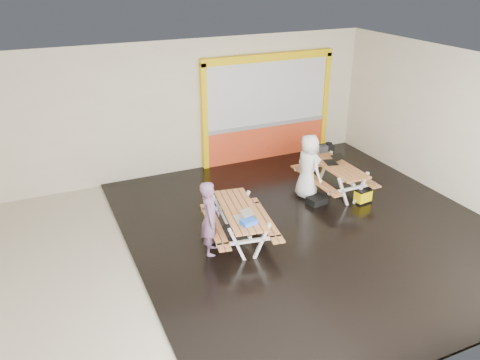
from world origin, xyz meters
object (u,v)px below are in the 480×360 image
person_left (210,218)px  blue_pouch (249,222)px  laptop_right (333,160)px  toolbox (320,149)px  picnic_table_right (334,171)px  laptop_left (243,216)px  picnic_table_left (240,217)px  backpack (328,151)px  fluke_bag (363,196)px  person_right (308,167)px  dark_case (317,200)px

person_left → blue_pouch: 0.75m
laptop_right → toolbox: bearing=83.2°
picnic_table_right → laptop_right: 0.26m
picnic_table_right → laptop_left: size_ratio=5.07×
picnic_table_left → laptop_left: 0.44m
toolbox → laptop_right: bearing=-96.8°
picnic_table_left → blue_pouch: blue_pouch is taller
picnic_table_right → toolbox: size_ratio=4.81×
backpack → fluke_bag: bearing=-94.4°
person_right → dark_case: (0.01, -0.43, -0.68)m
toolbox → person_left: bearing=-151.1°
laptop_left → dark_case: 2.72m
blue_pouch → dark_case: size_ratio=0.68×
person_left → fluke_bag: size_ratio=3.63×
picnic_table_left → dark_case: bearing=17.2°
laptop_right → backpack: (0.42, 0.83, -0.12)m
laptop_right → fluke_bag: 1.12m
laptop_left → laptop_right: size_ratio=0.79×
person_left → laptop_left: bearing=-87.3°
laptop_left → dark_case: size_ratio=0.90×
laptop_right → blue_pouch: 3.60m
dark_case → laptop_left: bearing=-155.7°
laptop_right → backpack: laptop_right is taller
person_right → laptop_right: 0.74m
fluke_bag → dark_case: bearing=159.0°
laptop_left → backpack: size_ratio=0.84×
toolbox → backpack: toolbox is taller
fluke_bag → person_right: bearing=141.2°
blue_pouch → fluke_bag: blue_pouch is taller
blue_pouch → toolbox: (3.20, 2.54, 0.07)m
picnic_table_left → fluke_bag: bearing=5.6°
person_right → fluke_bag: bearing=-135.0°
picnic_table_right → blue_pouch: size_ratio=6.68×
blue_pouch → fluke_bag: size_ratio=0.69×
fluke_bag → laptop_left: bearing=-168.5°
blue_pouch → dark_case: blue_pouch is taller
toolbox → backpack: (0.34, 0.10, -0.16)m
laptop_left → blue_pouch: laptop_left is taller
toolbox → backpack: bearing=16.1°
person_left → picnic_table_right: bearing=-49.6°
backpack → laptop_left: bearing=-145.9°
backpack → toolbox: bearing=-163.9°
picnic_table_right → laptop_right: bearing=80.8°
laptop_left → toolbox: toolbox is taller
person_left → laptop_left: 0.63m
blue_pouch → dark_case: 2.81m
picnic_table_right → person_left: person_left is taller
person_left → backpack: person_left is taller
picnic_table_left → laptop_left: bearing=-105.2°
person_left → dark_case: 3.19m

